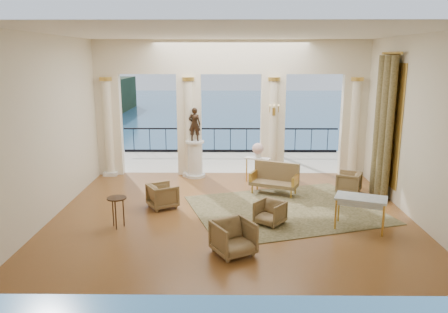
{
  "coord_description": "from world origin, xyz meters",
  "views": [
    {
      "loc": [
        -0.08,
        -10.71,
        3.97
      ],
      "look_at": [
        -0.2,
        0.6,
        1.37
      ],
      "focal_mm": 35.0,
      "sensor_mm": 36.0,
      "label": 1
    }
  ],
  "objects_px": {
    "console_table": "(258,162)",
    "settee": "(275,178)",
    "armchair_d": "(163,195)",
    "armchair_b": "(270,212)",
    "game_table": "(361,200)",
    "statue": "(195,124)",
    "armchair_c": "(349,181)",
    "armchair_a": "(233,236)",
    "pedestal": "(195,160)",
    "side_table": "(117,202)"
  },
  "relations": [
    {
      "from": "pedestal",
      "to": "statue",
      "type": "bearing_deg",
      "value": 90.0
    },
    {
      "from": "settee",
      "to": "armchair_d",
      "type": "bearing_deg",
      "value": -134.07
    },
    {
      "from": "armchair_b",
      "to": "armchair_d",
      "type": "bearing_deg",
      "value": -165.8
    },
    {
      "from": "game_table",
      "to": "pedestal",
      "type": "xyz_separation_m",
      "value": [
        -4.2,
        4.54,
        -0.11
      ]
    },
    {
      "from": "armchair_a",
      "to": "console_table",
      "type": "bearing_deg",
      "value": 51.28
    },
    {
      "from": "armchair_b",
      "to": "armchair_d",
      "type": "height_order",
      "value": "armchair_d"
    },
    {
      "from": "armchair_d",
      "to": "settee",
      "type": "distance_m",
      "value": 3.39
    },
    {
      "from": "armchair_a",
      "to": "console_table",
      "type": "height_order",
      "value": "armchair_a"
    },
    {
      "from": "armchair_a",
      "to": "settee",
      "type": "relative_size",
      "value": 0.52
    },
    {
      "from": "console_table",
      "to": "settee",
      "type": "bearing_deg",
      "value": -51.59
    },
    {
      "from": "settee",
      "to": "game_table",
      "type": "xyz_separation_m",
      "value": [
        1.71,
        -2.75,
        0.25
      ]
    },
    {
      "from": "console_table",
      "to": "side_table",
      "type": "relative_size",
      "value": 1.16
    },
    {
      "from": "statue",
      "to": "game_table",
      "type": "bearing_deg",
      "value": 139.83
    },
    {
      "from": "armchair_d",
      "to": "side_table",
      "type": "height_order",
      "value": "side_table"
    },
    {
      "from": "armchair_b",
      "to": "statue",
      "type": "bearing_deg",
      "value": 153.66
    },
    {
      "from": "pedestal",
      "to": "armchair_b",
      "type": "bearing_deg",
      "value": -63.49
    },
    {
      "from": "game_table",
      "to": "console_table",
      "type": "relative_size",
      "value": 1.51
    },
    {
      "from": "game_table",
      "to": "console_table",
      "type": "height_order",
      "value": "game_table"
    },
    {
      "from": "armchair_d",
      "to": "settee",
      "type": "height_order",
      "value": "settee"
    },
    {
      "from": "pedestal",
      "to": "side_table",
      "type": "distance_m",
      "value": 4.74
    },
    {
      "from": "armchair_c",
      "to": "armchair_d",
      "type": "relative_size",
      "value": 0.95
    },
    {
      "from": "statue",
      "to": "side_table",
      "type": "relative_size",
      "value": 1.49
    },
    {
      "from": "statue",
      "to": "console_table",
      "type": "height_order",
      "value": "statue"
    },
    {
      "from": "armchair_b",
      "to": "game_table",
      "type": "relative_size",
      "value": 0.49
    },
    {
      "from": "armchair_a",
      "to": "side_table",
      "type": "distance_m",
      "value": 3.08
    },
    {
      "from": "game_table",
      "to": "statue",
      "type": "height_order",
      "value": "statue"
    },
    {
      "from": "armchair_b",
      "to": "game_table",
      "type": "distance_m",
      "value": 2.13
    },
    {
      "from": "statue",
      "to": "armchair_b",
      "type": "bearing_deg",
      "value": 123.56
    },
    {
      "from": "settee",
      "to": "pedestal",
      "type": "relative_size",
      "value": 1.22
    },
    {
      "from": "game_table",
      "to": "side_table",
      "type": "height_order",
      "value": "game_table"
    },
    {
      "from": "armchair_c",
      "to": "game_table",
      "type": "relative_size",
      "value": 0.52
    },
    {
      "from": "armchair_d",
      "to": "game_table",
      "type": "bearing_deg",
      "value": -137.32
    },
    {
      "from": "game_table",
      "to": "statue",
      "type": "bearing_deg",
      "value": 154.37
    },
    {
      "from": "armchair_b",
      "to": "pedestal",
      "type": "xyz_separation_m",
      "value": [
        -2.12,
        4.26,
        0.27
      ]
    },
    {
      "from": "armchair_b",
      "to": "statue",
      "type": "relative_size",
      "value": 0.57
    },
    {
      "from": "armchair_c",
      "to": "side_table",
      "type": "relative_size",
      "value": 0.92
    },
    {
      "from": "armchair_c",
      "to": "statue",
      "type": "xyz_separation_m",
      "value": [
        -4.7,
        1.7,
        1.44
      ]
    },
    {
      "from": "armchair_b",
      "to": "game_table",
      "type": "height_order",
      "value": "game_table"
    },
    {
      "from": "armchair_c",
      "to": "game_table",
      "type": "bearing_deg",
      "value": 15.35
    },
    {
      "from": "game_table",
      "to": "side_table",
      "type": "distance_m",
      "value": 5.7
    },
    {
      "from": "side_table",
      "to": "armchair_c",
      "type": "bearing_deg",
      "value": 24.29
    },
    {
      "from": "statue",
      "to": "pedestal",
      "type": "bearing_deg",
      "value": 97.05
    },
    {
      "from": "statue",
      "to": "console_table",
      "type": "distance_m",
      "value": 2.41
    },
    {
      "from": "armchair_b",
      "to": "game_table",
      "type": "xyz_separation_m",
      "value": [
        2.08,
        -0.28,
        0.39
      ]
    },
    {
      "from": "armchair_d",
      "to": "statue",
      "type": "xyz_separation_m",
      "value": [
        0.64,
        3.09,
        1.43
      ]
    },
    {
      "from": "armchair_d",
      "to": "armchair_a",
      "type": "bearing_deg",
      "value": -177.2
    },
    {
      "from": "settee",
      "to": "statue",
      "type": "bearing_deg",
      "value": 167.76
    },
    {
      "from": "game_table",
      "to": "armchair_d",
      "type": "bearing_deg",
      "value": -175.1
    },
    {
      "from": "armchair_a",
      "to": "armchair_d",
      "type": "relative_size",
      "value": 1.08
    },
    {
      "from": "armchair_c",
      "to": "pedestal",
      "type": "distance_m",
      "value": 5.0
    }
  ]
}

